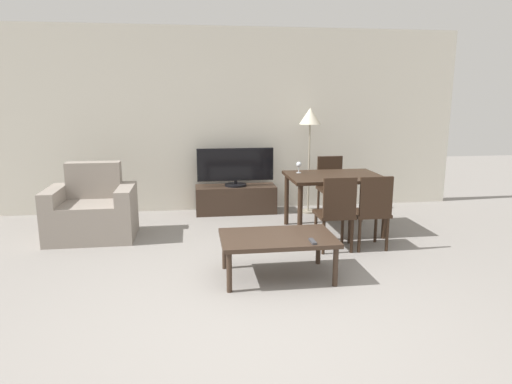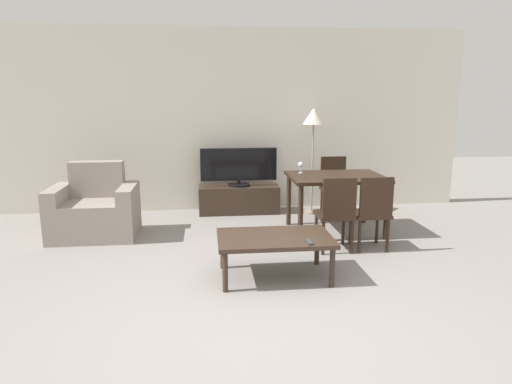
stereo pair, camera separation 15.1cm
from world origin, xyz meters
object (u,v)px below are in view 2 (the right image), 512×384
armchair (95,211)px  dining_chair_far (335,184)px  wine_glass_left (301,165)px  dining_chair_near_right (372,210)px  tv (239,167)px  coffee_table (275,240)px  floor_lamp (313,123)px  remote_primary (309,242)px  tv_stand (239,199)px  dining_chair_near (336,211)px  dining_table (336,182)px

armchair → dining_chair_far: (3.21, 0.60, 0.15)m
wine_glass_left → dining_chair_near_right: bearing=-57.8°
tv → dining_chair_far: size_ratio=1.31×
coffee_table → wine_glass_left: bearing=70.3°
coffee_table → dining_chair_near_right: 1.36m
dining_chair_far → dining_chair_near_right: (0.00, -1.51, 0.00)m
floor_lamp → remote_primary: bearing=-103.7°
tv → coffee_table: bearing=-86.4°
tv_stand → dining_chair_far: dining_chair_far is taller
wine_glass_left → dining_chair_near: bearing=-78.3°
tv_stand → wine_glass_left: size_ratio=8.11×
armchair → floor_lamp: 3.22m
tv_stand → floor_lamp: (1.08, -0.13, 1.13)m
dining_chair_far → remote_primary: 2.56m
floor_lamp → remote_primary: size_ratio=10.33×
dining_table → armchair: bearing=177.1°
tv_stand → dining_chair_near: 2.12m
tv_stand → wine_glass_left: 1.33m
dining_chair_far → coffee_table: bearing=-119.0°
floor_lamp → coffee_table: bearing=-111.0°
floor_lamp → wine_glass_left: floor_lamp is taller
dining_chair_far → dining_chair_near_right: size_ratio=1.00×
armchair → tv: size_ratio=0.91×
tv → dining_chair_near: bearing=-63.4°
tv → dining_chair_far: tv is taller
tv_stand → dining_chair_near: (0.94, -1.88, 0.27)m
remote_primary → dining_chair_near: bearing=60.2°
dining_chair_near_right → remote_primary: bearing=-136.1°
dining_table → dining_chair_near_right: (0.21, -0.75, -0.17)m
dining_table → dining_chair_far: dining_chair_far is taller
armchair → tv_stand: 2.10m
tv_stand → remote_primary: (0.44, -2.76, 0.22)m
coffee_table → dining_table: size_ratio=0.92×
dining_chair_near_right → tv_stand: bearing=125.8°
dining_chair_far → floor_lamp: floor_lamp is taller
dining_chair_near_right → wine_glass_left: wine_glass_left is taller
tv → coffee_table: tv is taller
tv_stand → dining_table: (1.15, -1.13, 0.44)m
wine_glass_left → floor_lamp: bearing=66.4°
tv_stand → wine_glass_left: wine_glass_left is taller
tv → dining_chair_near_right: (1.35, -1.88, -0.22)m
floor_lamp → remote_primary: floor_lamp is taller
coffee_table → floor_lamp: size_ratio=0.70×
dining_chair_far → wine_glass_left: bearing=-139.1°
coffee_table → tv: bearing=93.6°
tv_stand → coffee_table: 2.54m
dining_table → dining_chair_far: bearing=74.7°
tv_stand → coffee_table: size_ratio=1.09×
dining_chair_near → floor_lamp: (0.14, 1.75, 0.86)m
armchair → tv: bearing=27.5°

